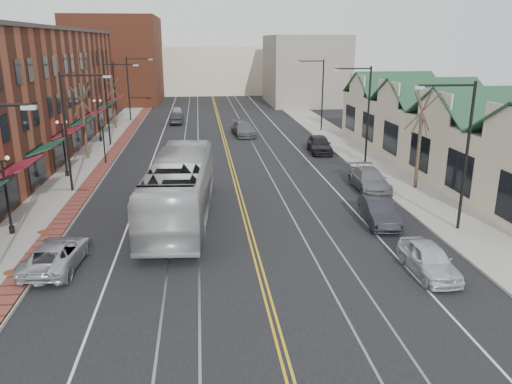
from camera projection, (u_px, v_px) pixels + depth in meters
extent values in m
plane|color=black|center=(266.00, 294.00, 20.75)|extent=(160.00, 160.00, 0.00)
cube|color=gray|center=(78.00, 177.00, 38.45)|extent=(4.00, 120.00, 0.15)
cube|color=gray|center=(379.00, 168.00, 41.03)|extent=(4.00, 120.00, 0.15)
cube|color=brown|center=(6.00, 97.00, 42.78)|extent=(10.00, 50.00, 11.00)
cube|color=beige|center=(451.00, 140.00, 41.03)|extent=(8.00, 36.00, 4.60)
cube|color=brown|center=(117.00, 60.00, 83.56)|extent=(14.00, 18.00, 14.00)
cube|color=beige|center=(211.00, 70.00, 100.27)|extent=(22.00, 14.00, 9.00)
cube|color=slate|center=(304.00, 70.00, 82.57)|extent=(12.00, 16.00, 11.00)
cube|color=#999999|center=(29.00, 108.00, 17.56)|extent=(0.50, 0.25, 0.15)
cylinder|color=black|center=(66.00, 133.00, 33.52)|extent=(0.16, 0.16, 8.00)
cylinder|color=black|center=(83.00, 75.00, 32.58)|extent=(3.00, 0.12, 0.12)
cube|color=#999999|center=(107.00, 77.00, 32.77)|extent=(0.50, 0.25, 0.15)
cylinder|color=black|center=(107.00, 104.00, 48.74)|extent=(0.16, 0.16, 8.00)
cylinder|color=black|center=(120.00, 64.00, 47.79)|extent=(3.00, 0.12, 0.12)
cube|color=#999999|center=(136.00, 65.00, 47.98)|extent=(0.50, 0.25, 0.15)
cylinder|color=black|center=(128.00, 89.00, 63.95)|extent=(0.16, 0.16, 8.00)
cylinder|color=black|center=(138.00, 59.00, 63.01)|extent=(3.00, 0.12, 0.12)
cube|color=#999999|center=(150.00, 59.00, 63.20)|extent=(0.50, 0.25, 0.15)
cylinder|color=black|center=(466.00, 158.00, 26.48)|extent=(0.16, 0.16, 8.00)
cylinder|color=black|center=(447.00, 85.00, 25.22)|extent=(3.00, 0.12, 0.12)
cube|color=#999999|center=(419.00, 88.00, 25.09)|extent=(0.50, 0.25, 0.15)
cylinder|color=black|center=(368.00, 115.00, 41.70)|extent=(0.16, 0.16, 8.00)
cylinder|color=black|center=(353.00, 69.00, 40.43)|extent=(3.00, 0.12, 0.12)
cube|color=#999999|center=(335.00, 70.00, 40.30)|extent=(0.50, 0.25, 0.15)
cylinder|color=black|center=(322.00, 95.00, 56.91)|extent=(0.16, 0.16, 8.00)
cylinder|color=black|center=(311.00, 61.00, 55.65)|extent=(3.00, 0.12, 0.12)
cube|color=#999999|center=(297.00, 62.00, 55.52)|extent=(0.50, 0.25, 0.15)
cylinder|color=black|center=(12.00, 230.00, 26.88)|extent=(0.28, 0.28, 0.40)
cylinder|color=black|center=(7.00, 198.00, 26.36)|extent=(0.14, 0.14, 4.00)
cube|color=black|center=(1.00, 161.00, 25.77)|extent=(0.60, 0.06, 0.06)
sphere|color=white|center=(7.00, 158.00, 25.76)|extent=(0.24, 0.24, 0.24)
cylinder|color=black|center=(67.00, 173.00, 38.29)|extent=(0.28, 0.28, 0.40)
cylinder|color=black|center=(65.00, 150.00, 37.77)|extent=(0.14, 0.14, 4.00)
cube|color=black|center=(62.00, 124.00, 37.19)|extent=(0.60, 0.06, 0.06)
sphere|color=white|center=(57.00, 122.00, 37.11)|extent=(0.24, 0.24, 0.24)
sphere|color=white|center=(65.00, 122.00, 37.17)|extent=(0.24, 0.24, 0.24)
cylinder|color=black|center=(101.00, 139.00, 51.60)|extent=(0.28, 0.28, 0.40)
cylinder|color=black|center=(99.00, 122.00, 51.08)|extent=(0.14, 0.14, 4.00)
cube|color=black|center=(97.00, 102.00, 50.50)|extent=(0.60, 0.06, 0.06)
sphere|color=white|center=(94.00, 101.00, 50.42)|extent=(0.24, 0.24, 0.24)
sphere|color=white|center=(100.00, 101.00, 50.49)|extent=(0.24, 0.24, 0.24)
cylinder|color=#382B21|center=(85.00, 131.00, 43.37)|extent=(0.24, 0.24, 4.90)
cylinder|color=#382B21|center=(82.00, 101.00, 42.63)|extent=(0.58, 1.37, 2.90)
cylinder|color=#382B21|center=(82.00, 101.00, 42.63)|extent=(1.60, 0.66, 2.78)
cylinder|color=#382B21|center=(82.00, 101.00, 42.63)|extent=(0.53, 1.23, 2.96)
cylinder|color=#382B21|center=(82.00, 101.00, 42.63)|extent=(1.69, 1.03, 2.64)
cylinder|color=#382B21|center=(82.00, 101.00, 42.63)|extent=(1.78, 1.29, 2.48)
cylinder|color=#382B21|center=(114.00, 109.00, 58.64)|extent=(0.24, 0.24, 4.55)
cylinder|color=#382B21|center=(113.00, 89.00, 57.95)|extent=(0.55, 1.28, 2.69)
cylinder|color=#382B21|center=(113.00, 89.00, 57.95)|extent=(1.49, 0.62, 2.58)
cylinder|color=#382B21|center=(113.00, 89.00, 57.95)|extent=(0.50, 1.15, 2.75)
cylinder|color=#382B21|center=(113.00, 89.00, 57.95)|extent=(1.57, 0.97, 2.45)
cylinder|color=#382B21|center=(113.00, 89.00, 57.95)|extent=(1.66, 1.20, 2.30)
cylinder|color=#382B21|center=(418.00, 151.00, 34.60)|extent=(0.24, 0.24, 5.25)
cylinder|color=#382B21|center=(422.00, 112.00, 33.81)|extent=(0.61, 1.46, 3.10)
cylinder|color=#382B21|center=(422.00, 112.00, 33.81)|extent=(1.70, 0.70, 2.97)
cylinder|color=#382B21|center=(422.00, 112.00, 33.81)|extent=(0.56, 1.31, 3.17)
cylinder|color=#382B21|center=(422.00, 112.00, 33.81)|extent=(1.80, 1.10, 2.82)
cylinder|color=#382B21|center=(422.00, 112.00, 33.81)|extent=(1.90, 1.37, 2.65)
cylinder|color=#592D19|center=(10.00, 272.00, 22.35)|extent=(0.60, 0.60, 0.02)
cylinder|color=#592D19|center=(43.00, 232.00, 27.11)|extent=(0.60, 0.60, 0.02)
cylinder|color=black|center=(104.00, 145.00, 41.92)|extent=(0.12, 0.12, 3.20)
imported|color=black|center=(102.00, 124.00, 41.41)|extent=(0.18, 0.15, 0.90)
imported|color=#B3B3B5|center=(180.00, 188.00, 28.98)|extent=(4.18, 13.74, 3.77)
imported|color=#AEAFB6|center=(56.00, 254.00, 22.97)|extent=(2.56, 4.98, 1.34)
imported|color=silver|center=(429.00, 259.00, 22.37)|extent=(1.68, 4.13, 1.41)
imported|color=#222228|center=(379.00, 212.00, 28.51)|extent=(1.96, 4.61, 1.48)
imported|color=slate|center=(369.00, 180.00, 35.02)|extent=(2.24, 5.19, 1.49)
imported|color=black|center=(320.00, 144.00, 46.77)|extent=(2.27, 4.93, 1.64)
imported|color=black|center=(177.00, 118.00, 63.23)|extent=(1.61, 4.32, 1.41)
imported|color=#57585E|center=(243.00, 129.00, 55.22)|extent=(2.66, 5.46, 1.53)
imported|color=#9B9DA2|center=(177.00, 111.00, 70.37)|extent=(1.74, 3.85, 1.28)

